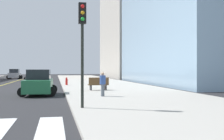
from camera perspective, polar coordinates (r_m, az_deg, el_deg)
name	(u,v)px	position (r m, az deg, el deg)	size (l,w,h in m)	color
sidewalk_kerb_east	(118,90)	(26.80, 1.13, -3.95)	(10.00, 120.00, 0.15)	#B2ADA3
lane_divider_paint	(13,82)	(46.59, -19.26, -2.29)	(0.16, 80.00, 0.01)	yellow
parking_garage_concrete	(146,26)	(68.47, 6.72, 8.77)	(18.00, 24.00, 24.46)	#B2ADA3
car_green_nearest	(39,83)	(22.72, -14.42, -2.55)	(2.85, 4.48, 1.97)	#236B42
car_silver_third	(15,74)	(62.18, -18.88, -0.80)	(2.84, 4.55, 2.03)	#B7B7BC
car_gray_fourth	(31,76)	(55.66, -15.84, -1.08)	(2.36, 3.76, 1.68)	slate
traffic_light_near_corner	(82,34)	(13.82, -5.95, 7.10)	(0.36, 0.41, 5.03)	black
park_bench	(98,84)	(25.18, -2.73, -2.81)	(1.84, 0.72, 1.12)	brown
pedestrian_waiting_east	(103,83)	(19.50, -1.87, -2.61)	(0.41, 0.41, 1.64)	slate
fire_hydrant	(67,81)	(33.74, -9.07, -2.24)	(0.26, 0.26, 0.89)	red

